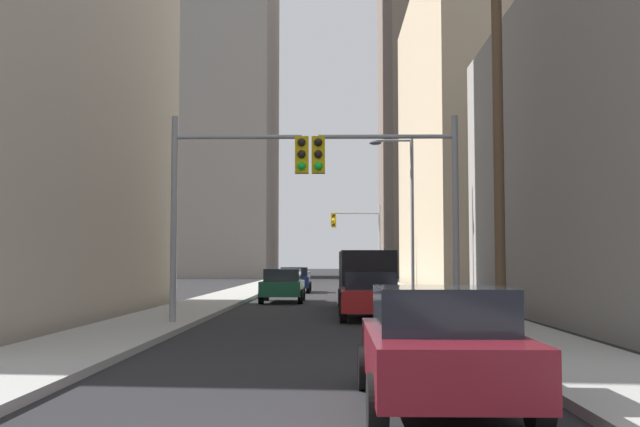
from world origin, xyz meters
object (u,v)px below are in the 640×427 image
at_px(cargo_van_black, 366,276).
at_px(traffic_signal_far_right, 359,232).
at_px(sedan_navy, 295,280).
at_px(traffic_signal_near_right, 392,183).
at_px(sedan_red, 370,295).
at_px(sedan_green, 283,285).
at_px(traffic_signal_near_left, 233,184).
at_px(sedan_maroon, 440,347).

distance_m(cargo_van_black, traffic_signal_far_right, 25.13).
xyz_separation_m(sedan_navy, traffic_signal_near_right, (3.96, -24.20, 3.29)).
bearing_deg(sedan_red, traffic_signal_far_right, 88.60).
bearing_deg(cargo_van_black, sedan_navy, 102.83).
bearing_deg(sedan_green, sedan_red, -71.46).
height_order(traffic_signal_near_right, traffic_signal_far_right, same).
bearing_deg(traffic_signal_near_left, cargo_van_black, 63.85).
distance_m(sedan_maroon, traffic_signal_far_right, 45.33).
relative_size(sedan_maroon, traffic_signal_near_right, 0.70).
bearing_deg(traffic_signal_near_right, sedan_navy, 99.29).
relative_size(cargo_van_black, sedan_red, 1.24).
bearing_deg(sedan_red, traffic_signal_near_left, -144.85).
xyz_separation_m(sedan_red, traffic_signal_far_right, (0.75, 30.62, 3.26)).
height_order(sedan_red, traffic_signal_near_left, traffic_signal_near_left).
distance_m(cargo_van_black, sedan_maroon, 20.24).
height_order(sedan_maroon, traffic_signal_near_left, traffic_signal_near_left).
distance_m(cargo_van_black, sedan_green, 5.87).
xyz_separation_m(sedan_navy, traffic_signal_far_right, (4.20, 9.26, 3.26)).
height_order(sedan_green, traffic_signal_near_left, traffic_signal_near_left).
xyz_separation_m(sedan_red, sedan_navy, (-3.45, 21.36, 0.00)).
xyz_separation_m(sedan_maroon, traffic_signal_near_left, (-4.17, 11.75, 3.28)).
bearing_deg(sedan_red, sedan_green, 108.54).
xyz_separation_m(sedan_maroon, sedan_red, (-0.14, 14.59, 0.00)).
height_order(sedan_red, traffic_signal_far_right, traffic_signal_far_right).
bearing_deg(sedan_green, traffic_signal_near_right, -73.21).
xyz_separation_m(cargo_van_black, traffic_signal_far_right, (0.62, 24.98, 2.75)).
bearing_deg(cargo_van_black, sedan_red, -91.34).
height_order(sedan_maroon, traffic_signal_far_right, traffic_signal_far_right).
distance_m(traffic_signal_near_right, traffic_signal_far_right, 33.46).
distance_m(sedan_navy, traffic_signal_far_right, 10.68).
height_order(cargo_van_black, sedan_red, cargo_van_black).
bearing_deg(sedan_red, sedan_navy, 99.17).
bearing_deg(traffic_signal_far_right, sedan_maroon, -90.77).
height_order(cargo_van_black, sedan_maroon, cargo_van_black).
height_order(sedan_maroon, sedan_navy, same).
xyz_separation_m(sedan_maroon, sedan_green, (-3.59, 24.86, 0.00)).
distance_m(sedan_maroon, sedan_green, 25.12).
bearing_deg(sedan_navy, traffic_signal_near_right, -80.71).
distance_m(cargo_van_black, traffic_signal_near_right, 8.93).
relative_size(sedan_green, sedan_navy, 1.00).
relative_size(sedan_green, traffic_signal_near_left, 0.70).
relative_size(sedan_red, traffic_signal_near_right, 0.70).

